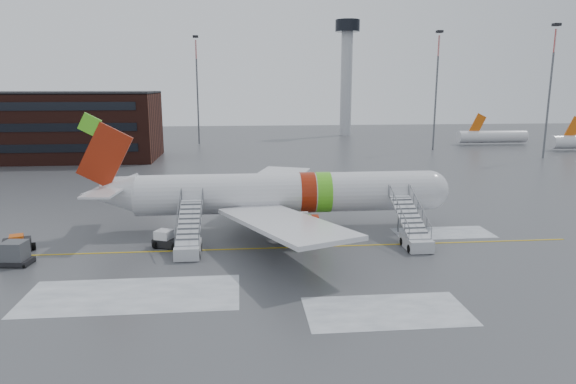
{
  "coord_description": "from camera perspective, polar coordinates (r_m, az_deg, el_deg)",
  "views": [
    {
      "loc": [
        1.18,
        -42.49,
        13.64
      ],
      "look_at": [
        5.55,
        2.97,
        4.0
      ],
      "focal_mm": 32.0,
      "sensor_mm": 36.0,
      "label": 1
    }
  ],
  "objects": [
    {
      "name": "control_tower",
      "position": [
        140.57,
        6.54,
        13.93
      ],
      "size": [
        6.4,
        6.4,
        30.0
      ],
      "color": "#B2B5BA",
      "rests_on": "ground"
    },
    {
      "name": "light_mast_far_e",
      "position": [
        106.85,
        27.15,
        10.74
      ],
      "size": [
        1.2,
        1.2,
        24.25
      ],
      "color": "#595B60",
      "rests_on": "ground"
    },
    {
      "name": "uld_container",
      "position": [
        44.76,
        -28.05,
        -6.11
      ],
      "size": [
        2.44,
        1.9,
        1.85
      ],
      "color": "black",
      "rests_on": "ground"
    },
    {
      "name": "ground",
      "position": [
        44.64,
        -6.78,
        -5.96
      ],
      "size": [
        260.0,
        260.0,
        0.0
      ],
      "primitive_type": "plane",
      "color": "#494C4F",
      "rests_on": "ground"
    },
    {
      "name": "airstair_aft",
      "position": [
        43.02,
        -10.97,
        -5.3
      ],
      "size": [
        2.05,
        7.7,
        3.48
      ],
      "color": "#B3B5BB",
      "rests_on": "ground"
    },
    {
      "name": "distant_aircraft",
      "position": [
        123.64,
        24.37,
        4.52
      ],
      "size": [
        35.0,
        18.0,
        8.0
      ],
      "primitive_type": null,
      "color": "#D8590C",
      "rests_on": "ground"
    },
    {
      "name": "light_mast_far_ne",
      "position": [
        112.18,
        16.18,
        11.56
      ],
      "size": [
        1.2,
        1.2,
        24.25
      ],
      "color": "#595B60",
      "rests_on": "ground"
    },
    {
      "name": "light_mast_far_n",
      "position": [
        120.84,
        -10.06,
        11.83
      ],
      "size": [
        1.2,
        1.2,
        24.25
      ],
      "color": "#595B60",
      "rests_on": "ground"
    },
    {
      "name": "baggage_tractor",
      "position": [
        48.18,
        -27.88,
        -5.2
      ],
      "size": [
        2.89,
        1.88,
        1.42
      ],
      "color": "black",
      "rests_on": "ground"
    },
    {
      "name": "airstair_fwd",
      "position": [
        45.28,
        13.79,
        -4.56
      ],
      "size": [
        2.05,
        7.7,
        3.48
      ],
      "color": "#B3B6BB",
      "rests_on": "ground"
    },
    {
      "name": "airliner",
      "position": [
        48.67,
        -1.34,
        -0.21
      ],
      "size": [
        35.03,
        32.97,
        11.18
      ],
      "color": "silver",
      "rests_on": "ground"
    },
    {
      "name": "pushback_tug",
      "position": [
        45.0,
        -13.27,
        -5.19
      ],
      "size": [
        2.89,
        2.59,
        1.46
      ],
      "color": "black",
      "rests_on": "ground"
    }
  ]
}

